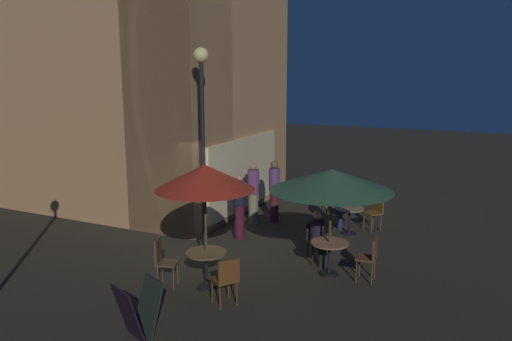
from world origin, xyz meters
TOP-DOWN VIEW (x-y plane):
  - ground_plane at (0.00, 0.00)m, footprint 60.00×60.00m
  - cafe_building at (2.79, 3.68)m, footprint 6.08×8.40m
  - street_lamp_near_corner at (0.48, 0.30)m, footprint 0.35×0.35m
  - menu_sandwich_board at (-3.46, -0.88)m, footprint 0.80×0.75m
  - cafe_table_0 at (0.27, -2.86)m, footprint 0.79×0.79m
  - cafe_table_1 at (-1.40, -0.89)m, footprint 0.80×0.80m
  - cafe_table_2 at (3.10, -2.53)m, footprint 0.75×0.75m
  - patio_umbrella_0 at (0.27, -2.86)m, footprint 2.52×2.52m
  - patio_umbrella_1 at (-1.40, -0.89)m, footprint 1.91×1.91m
  - cafe_chair_0 at (0.31, -3.71)m, footprint 0.40×0.40m
  - cafe_chair_1 at (0.90, -2.35)m, footprint 0.54×0.54m
  - cafe_chair_2 at (-1.69, -0.07)m, footprint 0.50×0.50m
  - cafe_chair_3 at (-1.89, -1.61)m, footprint 0.58×0.58m
  - cafe_chair_4 at (3.77, -3.07)m, footprint 0.56×0.56m
  - cafe_chair_5 at (3.66, -1.91)m, footprint 0.56×0.56m
  - patron_seated_0 at (0.79, -2.44)m, footprint 0.51×0.49m
  - patron_seated_1 at (3.57, -2.02)m, footprint 0.49×0.50m
  - patron_standing_2 at (2.87, 0.16)m, footprint 0.32×0.32m
  - patron_standing_3 at (3.27, -0.30)m, footprint 0.30×0.30m
  - patron_standing_4 at (1.52, -0.09)m, footprint 0.31×0.31m

SIDE VIEW (x-z plane):
  - ground_plane at x=0.00m, z-range 0.00..0.00m
  - menu_sandwich_board at x=-3.46m, z-range 0.01..0.92m
  - cafe_table_2 at x=3.10m, z-range 0.17..0.88m
  - cafe_chair_1 at x=0.90m, z-range 0.10..0.97m
  - cafe_table_0 at x=0.27m, z-range 0.18..0.90m
  - cafe_chair_5 at x=3.66m, z-range 0.10..1.00m
  - cafe_chair_3 at x=-1.89m, z-range 0.10..1.02m
  - cafe_table_1 at x=-1.40m, z-range 0.19..0.94m
  - cafe_chair_0 at x=0.31m, z-range 0.10..1.04m
  - cafe_chair_4 at x=3.77m, z-range 0.10..1.07m
  - cafe_chair_2 at x=-1.69m, z-range 0.10..1.10m
  - patron_seated_0 at x=0.79m, z-range 0.08..1.27m
  - patron_seated_1 at x=3.57m, z-range 0.08..1.30m
  - patron_standing_4 at x=1.52m, z-range 0.01..1.69m
  - patron_standing_2 at x=2.87m, z-range 0.01..1.74m
  - patron_standing_3 at x=3.27m, z-range 0.03..1.79m
  - patio_umbrella_0 at x=0.27m, z-range 0.91..3.18m
  - patio_umbrella_1 at x=-1.40m, z-range 0.99..3.47m
  - street_lamp_near_corner at x=0.48m, z-range 1.02..5.76m
  - cafe_building at x=2.79m, z-range -0.01..9.90m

